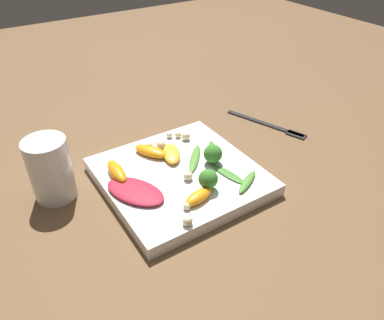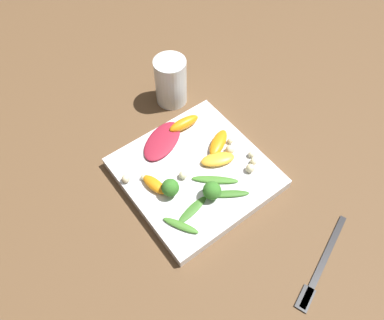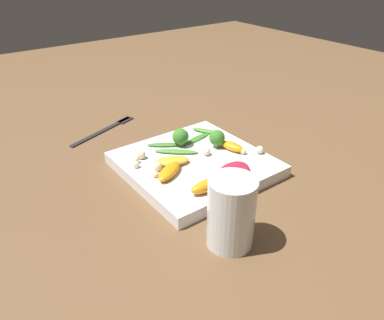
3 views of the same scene
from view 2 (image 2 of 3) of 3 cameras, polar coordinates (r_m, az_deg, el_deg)
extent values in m
plane|color=brown|center=(0.75, 0.47, -2.47)|extent=(2.40, 2.40, 0.00)
cube|color=white|center=(0.74, 0.47, -1.98)|extent=(0.27, 0.27, 0.02)
cylinder|color=white|center=(0.84, -3.25, 11.87)|extent=(0.07, 0.07, 0.11)
cube|color=#262628|center=(0.71, 19.53, -14.06)|extent=(0.19, 0.08, 0.01)
cube|color=#262628|center=(0.68, 17.17, -19.29)|extent=(0.05, 0.03, 0.01)
ellipsoid|color=maroon|center=(0.77, -4.55, 2.94)|extent=(0.12, 0.10, 0.01)
ellipsoid|color=orange|center=(0.76, 4.02, 2.62)|extent=(0.07, 0.06, 0.02)
ellipsoid|color=orange|center=(0.79, -1.24, 5.58)|extent=(0.07, 0.03, 0.02)
ellipsoid|color=#FCAD33|center=(0.74, 3.94, 0.11)|extent=(0.07, 0.06, 0.01)
ellipsoid|color=orange|center=(0.71, -5.73, -3.74)|extent=(0.03, 0.06, 0.02)
cylinder|color=#84AD5B|center=(0.70, 3.01, -5.29)|extent=(0.01, 0.01, 0.01)
sphere|color=#387A28|center=(0.68, 3.07, -4.67)|extent=(0.03, 0.03, 0.03)
cylinder|color=#7A9E51|center=(0.70, -3.26, -4.84)|extent=(0.01, 0.01, 0.01)
sphere|color=#387A28|center=(0.69, -3.32, -4.21)|extent=(0.03, 0.03, 0.03)
ellipsoid|color=#47842D|center=(0.72, 3.54, -3.02)|extent=(0.08, 0.07, 0.01)
ellipsoid|color=#47842D|center=(0.67, -1.73, -9.95)|extent=(0.05, 0.07, 0.01)
ellipsoid|color=#3D7528|center=(0.70, 5.47, -5.15)|extent=(0.08, 0.06, 0.01)
ellipsoid|color=#3D7528|center=(0.69, 0.09, -7.56)|extent=(0.07, 0.03, 0.00)
sphere|color=beige|center=(0.74, 9.36, -0.24)|extent=(0.01, 0.01, 0.01)
sphere|color=beige|center=(0.72, -7.35, -2.65)|extent=(0.01, 0.01, 0.01)
sphere|color=beige|center=(0.77, 5.84, 2.91)|extent=(0.01, 0.01, 0.01)
sphere|color=beige|center=(0.71, -1.15, -2.51)|extent=(0.02, 0.02, 0.02)
sphere|color=beige|center=(0.72, -10.06, -2.81)|extent=(0.02, 0.02, 0.02)
sphere|color=beige|center=(0.75, 9.05, 0.86)|extent=(0.01, 0.01, 0.01)
sphere|color=beige|center=(0.75, 5.82, 1.62)|extent=(0.02, 0.02, 0.02)
sphere|color=beige|center=(0.73, 8.87, -1.24)|extent=(0.02, 0.02, 0.02)
camera|label=1|loc=(0.66, -55.70, 14.01)|focal=35.00mm
camera|label=3|loc=(1.07, 0.48, 42.45)|focal=35.00mm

